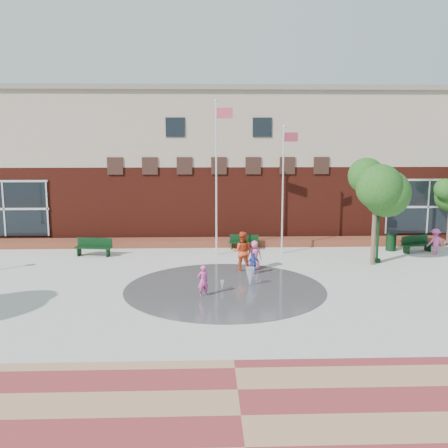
{
  "coord_description": "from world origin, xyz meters",
  "views": [
    {
      "loc": [
        -0.78,
        -18.08,
        6.39
      ],
      "look_at": [
        0.0,
        4.0,
        2.6
      ],
      "focal_mm": 42.0,
      "sensor_mm": 36.0,
      "label": 1
    }
  ],
  "objects_px": {
    "flagpole_left": "(217,170)",
    "trash_can": "(391,242)",
    "bench_left": "(94,251)",
    "child_splash": "(203,281)",
    "flagpole_right": "(284,183)"
  },
  "relations": [
    {
      "from": "flagpole_left",
      "to": "trash_can",
      "type": "distance_m",
      "value": 10.5
    },
    {
      "from": "bench_left",
      "to": "trash_can",
      "type": "distance_m",
      "value": 16.24
    },
    {
      "from": "bench_left",
      "to": "flagpole_left",
      "type": "bearing_deg",
      "value": 10.23
    },
    {
      "from": "child_splash",
      "to": "trash_can",
      "type": "bearing_deg",
      "value": -168.9
    },
    {
      "from": "flagpole_right",
      "to": "child_splash",
      "type": "relative_size",
      "value": 5.36
    },
    {
      "from": "flagpole_right",
      "to": "bench_left",
      "type": "relative_size",
      "value": 3.48
    },
    {
      "from": "flagpole_left",
      "to": "trash_can",
      "type": "relative_size",
      "value": 8.37
    },
    {
      "from": "flagpole_right",
      "to": "trash_can",
      "type": "bearing_deg",
      "value": -5.67
    },
    {
      "from": "flagpole_left",
      "to": "bench_left",
      "type": "height_order",
      "value": "flagpole_left"
    },
    {
      "from": "flagpole_left",
      "to": "flagpole_right",
      "type": "xyz_separation_m",
      "value": [
        3.53,
        0.19,
        -0.71
      ]
    },
    {
      "from": "flagpole_left",
      "to": "child_splash",
      "type": "xyz_separation_m",
      "value": [
        -0.73,
        -7.26,
        -3.91
      ]
    },
    {
      "from": "bench_left",
      "to": "flagpole_right",
      "type": "bearing_deg",
      "value": 11.14
    },
    {
      "from": "flagpole_left",
      "to": "child_splash",
      "type": "distance_m",
      "value": 8.28
    },
    {
      "from": "trash_can",
      "to": "child_splash",
      "type": "height_order",
      "value": "child_splash"
    },
    {
      "from": "flagpole_left",
      "to": "trash_can",
      "type": "height_order",
      "value": "flagpole_left"
    }
  ]
}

